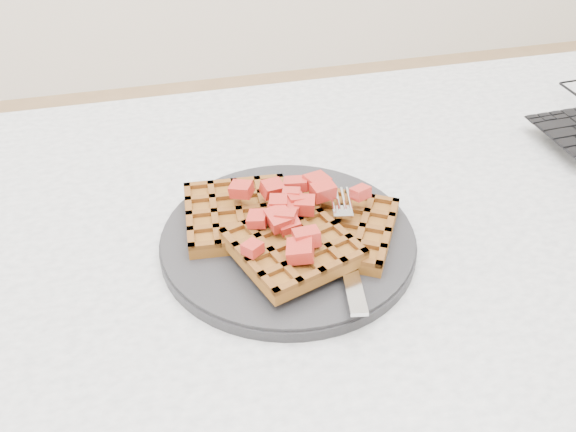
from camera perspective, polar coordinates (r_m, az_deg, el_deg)
The scene contains 5 objects.
table at distance 0.77m, azimuth 8.73°, elevation -9.05°, with size 1.20×0.80×0.75m.
plate at distance 0.67m, azimuth 0.00°, elevation -2.16°, with size 0.27×0.27×0.02m, color black.
waffles at distance 0.66m, azimuth 0.09°, elevation -1.07°, with size 0.23×0.20×0.03m.
strawberry_pile at distance 0.64m, azimuth 0.00°, elevation 0.99°, with size 0.15×0.15×0.02m, color maroon, non-canonical shape.
fork at distance 0.64m, azimuth 5.15°, elevation -2.74°, with size 0.02×0.18×0.02m, color silver, non-canonical shape.
Camera 1 is at (-0.23, -0.48, 1.19)m, focal length 40.00 mm.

